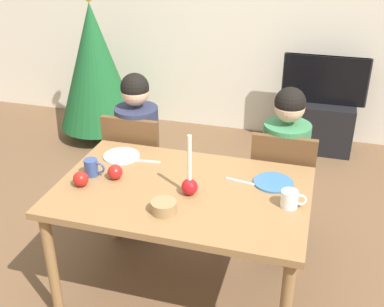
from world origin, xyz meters
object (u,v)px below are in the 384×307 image
candle_centerpiece (190,183)px  bowl_walnuts (164,207)px  tv (325,80)px  apple_near_candle (115,172)px  person_left_child (139,155)px  person_right_child (283,174)px  chair_right (282,184)px  mug_left (92,167)px  chair_left (137,164)px  christmas_tree (95,66)px  dining_table (182,201)px  plate_right (273,183)px  plate_left (122,156)px  mug_right (290,199)px  tv_stand (319,126)px  apple_by_left_plate (81,179)px

candle_centerpiece → bowl_walnuts: size_ratio=2.65×
tv → apple_near_candle: 2.55m
person_left_child → tv: 2.07m
person_left_child → person_right_child: size_ratio=1.00×
chair_right → person_right_child: 0.07m
tv → mug_left: size_ratio=6.30×
mug_left → person_left_child: bearing=87.9°
chair_left → apple_near_candle: chair_left is taller
christmas_tree → apple_near_candle: christmas_tree is taller
dining_table → plate_right: bearing=22.1°
chair_right → christmas_tree: (-2.00, 1.35, 0.24)m
chair_left → plate_left: size_ratio=3.99×
mug_right → bowl_walnuts: 0.65m
mug_left → bowl_walnuts: (0.52, -0.25, -0.02)m
plate_right → mug_right: (0.11, -0.21, 0.04)m
tv → plate_right: tv is taller
candle_centerpiece → plate_left: candle_centerpiece is taller
tv_stand → plate_left: size_ratio=2.84×
dining_table → candle_centerpiece: size_ratio=3.98×
mug_left → apple_by_left_plate: size_ratio=1.44×
mug_right → apple_by_left_plate: size_ratio=1.53×
person_right_child → christmas_tree: bearing=146.6°
candle_centerpiece → bowl_walnuts: 0.22m
chair_right → plate_left: bearing=-160.5°
mug_left → plate_left: bearing=75.0°
apple_near_candle → candle_centerpiece: bearing=-5.4°
mug_left → chair_right: bearing=30.0°
plate_left → candle_centerpiece: bearing=-29.7°
chair_left → tv_stand: bearing=54.2°
tv_stand → candle_centerpiece: candle_centerpiece is taller
person_left_child → tv_stand: size_ratio=1.83×
plate_left → plate_right: bearing=-4.0°
person_right_child → tv_stand: size_ratio=1.83×
tv → mug_right: 2.32m
christmas_tree → apple_near_candle: 2.25m
tv → christmas_tree: (-2.20, -0.34, 0.05)m
chair_right → apple_by_left_plate: (-1.05, -0.73, 0.28)m
chair_right → christmas_tree: christmas_tree is taller
mug_right → person_right_child: bearing=97.7°
plate_right → apple_by_left_plate: bearing=-162.8°
tv → bowl_walnuts: bearing=-105.8°
chair_left → mug_left: size_ratio=7.18×
person_left_child → plate_right: (1.00, -0.45, 0.19)m
apple_by_left_plate → bowl_walnuts: bearing=-12.6°
chair_right → bowl_walnuts: chair_right is taller
dining_table → plate_left: bearing=151.3°
person_right_child → mug_right: (0.09, -0.66, 0.23)m
person_left_child → apple_by_left_plate: (-0.03, -0.77, 0.22)m
plate_right → apple_by_left_plate: (-1.03, -0.32, 0.04)m
person_right_child → plate_left: (-0.98, -0.38, 0.19)m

